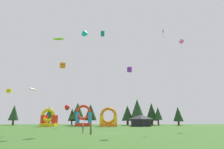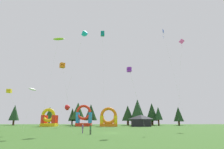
# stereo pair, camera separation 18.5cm
# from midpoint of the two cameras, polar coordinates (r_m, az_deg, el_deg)

# --- Properties ---
(ground_plane) EXTENTS (120.00, 120.00, 0.00)m
(ground_plane) POSITION_cam_midpoint_polar(r_m,az_deg,el_deg) (39.68, 0.33, -16.28)
(ground_plane) COLOR #3D6B28
(kite_red_delta) EXTENTS (2.64, 2.74, 7.04)m
(kite_red_delta) POSITION_cam_midpoint_polar(r_m,az_deg,el_deg) (64.22, -12.12, -9.07)
(kite_red_delta) COLOR red
(kite_red_delta) RESTS_ON ground_plane
(kite_blue_diamond) EXTENTS (7.32, 6.30, 27.48)m
(kite_blue_diamond) POSITION_cam_midpoint_polar(r_m,az_deg,el_deg) (60.25, 14.40, 11.35)
(kite_blue_diamond) COLOR blue
(kite_blue_diamond) RESTS_ON ground_plane
(kite_teal_box) EXTENTS (1.31, 6.75, 24.62)m
(kite_teal_box) POSITION_cam_midpoint_polar(r_m,az_deg,el_deg) (52.61, -2.61, 11.47)
(kite_teal_box) COLOR #0C7F7A
(kite_teal_box) RESTS_ON ground_plane
(kite_purple_box) EXTENTS (3.38, 1.03, 12.05)m
(kite_purple_box) POSITION_cam_midpoint_polar(r_m,az_deg,el_deg) (37.50, 5.04, 1.37)
(kite_purple_box) COLOR purple
(kite_purple_box) RESTS_ON ground_plane
(kite_cyan_delta) EXTENTS (7.05, 2.12, 26.93)m
(kite_cyan_delta) POSITION_cam_midpoint_polar(r_m,az_deg,el_deg) (56.75, -7.88, 11.84)
(kite_cyan_delta) COLOR #19B7CC
(kite_cyan_delta) RESTS_ON ground_plane
(kite_pink_diamond) EXTENTS (1.96, 6.18, 27.66)m
(kite_pink_diamond) POSITION_cam_midpoint_polar(r_m,az_deg,el_deg) (69.21, 19.22, 8.74)
(kite_pink_diamond) COLOR #EA599E
(kite_pink_diamond) RESTS_ON ground_plane
(kite_yellow_box) EXTENTS (4.09, 0.94, 8.67)m
(kite_yellow_box) POSITION_cam_midpoint_polar(r_m,az_deg,el_deg) (46.80, -27.09, -4.20)
(kite_yellow_box) COLOR yellow
(kite_yellow_box) RESTS_ON ground_plane
(kite_lime_parafoil) EXTENTS (5.52, 2.43, 24.18)m
(kite_lime_parafoil) POSITION_cam_midpoint_polar(r_m,az_deg,el_deg) (56.33, -14.85, 9.71)
(kite_lime_parafoil) COLOR #8CD826
(kite_lime_parafoil) RESTS_ON ground_plane
(kite_orange_box) EXTENTS (2.74, 1.91, 12.59)m
(kite_orange_box) POSITION_cam_midpoint_polar(r_m,az_deg,el_deg) (37.63, -13.79, 2.50)
(kite_orange_box) COLOR orange
(kite_orange_box) RESTS_ON ground_plane
(kite_white_parafoil) EXTENTS (1.85, 3.35, 10.41)m
(kite_white_parafoil) POSITION_cam_midpoint_polar(r_m,az_deg,el_deg) (54.69, -21.57, -3.92)
(kite_white_parafoil) COLOR white
(kite_white_parafoil) RESTS_ON ground_plane
(person_far_side) EXTENTS (0.29, 0.29, 1.66)m
(person_far_side) POSITION_cam_midpoint_polar(r_m,az_deg,el_deg) (36.26, -5.97, -15.03)
(person_far_side) COLOR black
(person_far_side) RESTS_ON ground_plane
(person_midfield) EXTENTS (0.35, 0.35, 1.72)m
(person_midfield) POSITION_cam_midpoint_polar(r_m,az_deg,el_deg) (38.97, -8.20, -14.73)
(person_midfield) COLOR #724C8C
(person_midfield) RESTS_ON ground_plane
(inflatable_orange_dome) EXTENTS (5.98, 4.40, 6.52)m
(inflatable_orange_dome) POSITION_cam_midpoint_polar(r_m,az_deg,el_deg) (71.28, -0.89, -12.74)
(inflatable_orange_dome) COLOR orange
(inflatable_orange_dome) RESTS_ON ground_plane
(inflatable_blue_arch) EXTENTS (5.04, 4.89, 6.20)m
(inflatable_blue_arch) POSITION_cam_midpoint_polar(r_m,az_deg,el_deg) (75.00, -17.37, -12.21)
(inflatable_blue_arch) COLOR yellow
(inflatable_blue_arch) RESTS_ON ground_plane
(inflatable_yellow_castle) EXTENTS (5.53, 3.96, 7.50)m
(inflatable_yellow_castle) POSITION_cam_midpoint_polar(r_m,az_deg,el_deg) (73.96, -7.93, -12.19)
(inflatable_yellow_castle) COLOR red
(inflatable_yellow_castle) RESTS_ON ground_plane
(festival_tent) EXTENTS (6.42, 3.02, 3.97)m
(festival_tent) POSITION_cam_midpoint_polar(r_m,az_deg,el_deg) (71.64, 8.28, -12.83)
(festival_tent) COLOR black
(festival_tent) RESTS_ON ground_plane
(tree_row_0) EXTENTS (4.04, 4.04, 8.24)m
(tree_row_0) POSITION_cam_midpoint_polar(r_m,az_deg,el_deg) (93.01, -25.92, -9.72)
(tree_row_0) COLOR #4C331E
(tree_row_0) RESTS_ON ground_plane
(tree_row_1) EXTENTS (3.91, 3.91, 7.27)m
(tree_row_1) POSITION_cam_midpoint_polar(r_m,az_deg,el_deg) (85.32, -17.24, -10.62)
(tree_row_1) COLOR #4C331E
(tree_row_1) RESTS_ON ground_plane
(tree_row_2) EXTENTS (3.22, 3.22, 6.87)m
(tree_row_2) POSITION_cam_midpoint_polar(r_m,az_deg,el_deg) (85.20, -11.13, -11.11)
(tree_row_2) COLOR #4C331E
(tree_row_2) RESTS_ON ground_plane
(tree_row_3) EXTENTS (5.64, 5.64, 9.06)m
(tree_row_3) POSITION_cam_midpoint_polar(r_m,az_deg,el_deg) (83.72, -9.57, -10.21)
(tree_row_3) COLOR #4C331E
(tree_row_3) RESTS_ON ground_plane
(tree_row_4) EXTENTS (5.17, 5.17, 8.38)m
(tree_row_4) POSITION_cam_midpoint_polar(r_m,az_deg,el_deg) (83.12, -5.97, -10.65)
(tree_row_4) COLOR #4C331E
(tree_row_4) RESTS_ON ground_plane
(tree_row_5) EXTENTS (4.87, 4.87, 7.90)m
(tree_row_5) POSITION_cam_midpoint_polar(r_m,az_deg,el_deg) (83.42, 4.58, -10.89)
(tree_row_5) COLOR #4C331E
(tree_row_5) RESTS_ON ground_plane
(tree_row_6) EXTENTS (4.12, 4.12, 7.27)m
(tree_row_6) POSITION_cam_midpoint_polar(r_m,az_deg,el_deg) (82.74, 6.66, -11.08)
(tree_row_6) COLOR #4C331E
(tree_row_6) RESTS_ON ground_plane
(tree_row_7) EXTENTS (5.43, 5.43, 10.39)m
(tree_row_7) POSITION_cam_midpoint_polar(r_m,az_deg,el_deg) (82.91, 7.33, -9.66)
(tree_row_7) COLOR #4C331E
(tree_row_7) RESTS_ON ground_plane
(tree_row_8) EXTENTS (2.71, 2.71, 6.49)m
(tree_row_8) POSITION_cam_midpoint_polar(r_m,az_deg,el_deg) (85.38, 10.88, -11.27)
(tree_row_8) COLOR #4C331E
(tree_row_8) RESTS_ON ground_plane
(tree_row_9) EXTENTS (4.85, 4.85, 8.96)m
(tree_row_9) POSITION_cam_midpoint_polar(r_m,az_deg,el_deg) (85.09, 11.33, -10.35)
(tree_row_9) COLOR #4C331E
(tree_row_9) RESTS_ON ground_plane
(tree_row_10) EXTENTS (3.37, 3.37, 7.21)m
(tree_row_10) POSITION_cam_midpoint_polar(r_m,az_deg,el_deg) (83.07, 13.07, -10.74)
(tree_row_10) COLOR #4C331E
(tree_row_10) RESTS_ON ground_plane
(tree_row_11) EXTENTS (3.93, 3.93, 7.34)m
(tree_row_11) POSITION_cam_midpoint_polar(r_m,az_deg,el_deg) (86.15, 18.40, -10.62)
(tree_row_11) COLOR #4C331E
(tree_row_11) RESTS_ON ground_plane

